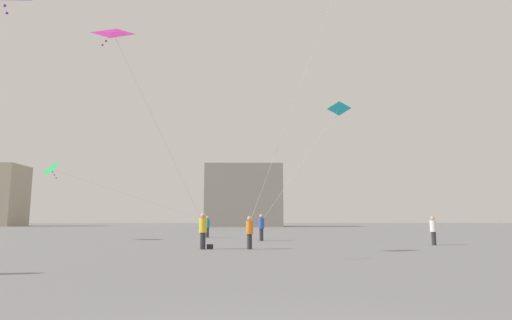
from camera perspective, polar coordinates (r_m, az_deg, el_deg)
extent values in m
cylinder|color=#2D2D33|center=(21.34, -7.28, -10.91)|extent=(0.27, 0.27, 0.82)
cylinder|color=yellow|center=(21.31, -7.25, -8.86)|extent=(0.39, 0.39, 0.71)
sphere|color=tan|center=(21.31, -7.22, -7.55)|extent=(0.27, 0.27, 0.27)
cylinder|color=#2D2D33|center=(26.50, 23.13, -9.84)|extent=(0.25, 0.25, 0.75)
cylinder|color=white|center=(26.48, 23.05, -8.32)|extent=(0.36, 0.36, 0.65)
sphere|color=tan|center=(26.48, 22.99, -7.35)|extent=(0.25, 0.25, 0.25)
cylinder|color=#2D2D33|center=(34.50, -6.67, -9.82)|extent=(0.26, 0.26, 0.79)
cylinder|color=teal|center=(34.48, -6.65, -8.61)|extent=(0.38, 0.38, 0.68)
sphere|color=tan|center=(34.48, -6.63, -7.83)|extent=(0.26, 0.26, 0.26)
cylinder|color=#2D2D33|center=(21.20, -0.89, -11.10)|extent=(0.24, 0.24, 0.75)
cylinder|color=orange|center=(21.17, -0.88, -9.21)|extent=(0.36, 0.36, 0.65)
sphere|color=tan|center=(21.17, -0.88, -8.01)|extent=(0.24, 0.24, 0.24)
cylinder|color=#2D2D33|center=(29.14, 0.74, -10.18)|extent=(0.27, 0.27, 0.83)
cylinder|color=#3351B7|center=(29.12, 0.74, -8.65)|extent=(0.40, 0.40, 0.72)
sphere|color=tan|center=(29.12, 0.73, -7.68)|extent=(0.27, 0.27, 0.27)
pyramid|color=green|center=(33.32, -26.32, -1.06)|extent=(1.59, 1.58, 0.85)
sphere|color=green|center=(33.32, -26.07, -1.47)|extent=(0.10, 0.10, 0.10)
sphere|color=green|center=(33.31, -25.85, -1.85)|extent=(0.10, 0.10, 0.10)
sphere|color=green|center=(33.31, -25.63, -2.23)|extent=(0.10, 0.10, 0.10)
cylinder|color=silver|center=(33.34, -16.34, -4.84)|extent=(10.92, 4.35, 3.76)
sphere|color=purple|center=(18.11, -31.11, 17.62)|extent=(0.10, 0.10, 0.10)
sphere|color=purple|center=(18.13, -30.91, 16.85)|extent=(0.10, 0.10, 0.10)
cylinder|color=silver|center=(19.05, 6.00, 9.79)|extent=(4.45, 6.39, 12.06)
pyramid|color=#D12899|center=(20.53, -18.96, 16.16)|extent=(1.50, 0.84, 0.68)
sphere|color=#D12899|center=(20.44, -19.38, 15.57)|extent=(0.10, 0.10, 0.10)
sphere|color=#D12899|center=(20.35, -19.82, 15.06)|extent=(0.10, 0.10, 0.10)
sphere|color=#D12899|center=(20.26, -20.25, 14.54)|extent=(0.10, 0.10, 0.10)
cylinder|color=silver|center=(20.34, -12.90, 3.56)|extent=(3.85, 3.39, 8.45)
pyramid|color=#1EB2C6|center=(36.80, 11.29, 6.92)|extent=(1.58, 0.91, 0.78)
sphere|color=#1EB2C6|center=(36.81, 11.13, 6.54)|extent=(0.10, 0.10, 0.10)
sphere|color=#1EB2C6|center=(36.85, 10.97, 6.18)|extent=(0.10, 0.10, 0.10)
sphere|color=#1EB2C6|center=(36.88, 10.82, 5.83)|extent=(0.10, 0.10, 0.10)
cylinder|color=silver|center=(32.52, 6.64, 0.13)|extent=(6.93, 5.59, 9.59)
cube|color=gray|center=(81.96, -1.65, -4.92)|extent=(14.79, 9.22, 11.89)
cube|color=black|center=(21.42, -6.32, -11.69)|extent=(0.32, 0.15, 0.24)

